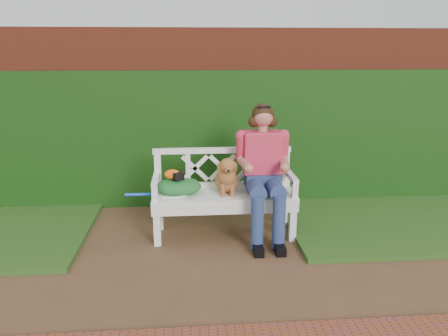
{
  "coord_description": "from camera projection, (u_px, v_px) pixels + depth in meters",
  "views": [
    {
      "loc": [
        0.02,
        -3.72,
        1.95
      ],
      "look_at": [
        0.37,
        0.65,
        0.75
      ],
      "focal_mm": 35.0,
      "sensor_mm": 36.0,
      "label": 1
    }
  ],
  "objects": [
    {
      "name": "garden_bench",
      "position": [
        224.0,
        214.0,
        4.68
      ],
      "size": [
        1.6,
        0.65,
        0.48
      ],
      "primitive_type": null,
      "rotation": [
        0.0,
        0.0,
        0.03
      ],
      "color": "white",
      "rests_on": "ground"
    },
    {
      "name": "ground",
      "position": [
        190.0,
        264.0,
        4.09
      ],
      "size": [
        60.0,
        60.0,
        0.0
      ],
      "primitive_type": "plane",
      "color": "#503523"
    },
    {
      "name": "tennis_racket",
      "position": [
        168.0,
        194.0,
        4.53
      ],
      "size": [
        0.74,
        0.45,
        0.03
      ],
      "primitive_type": null,
      "rotation": [
        0.0,
        0.0,
        -0.25
      ],
      "color": "white",
      "rests_on": "garden_bench"
    },
    {
      "name": "seated_woman",
      "position": [
        262.0,
        173.0,
        4.57
      ],
      "size": [
        0.61,
        0.8,
        1.39
      ],
      "primitive_type": null,
      "rotation": [
        0.0,
        0.0,
        0.03
      ],
      "color": "#F72B5F",
      "rests_on": "ground"
    },
    {
      "name": "green_bag",
      "position": [
        178.0,
        186.0,
        4.56
      ],
      "size": [
        0.5,
        0.4,
        0.16
      ],
      "primitive_type": null,
      "rotation": [
        0.0,
        0.0,
        0.06
      ],
      "color": "#276C2B",
      "rests_on": "garden_bench"
    },
    {
      "name": "grass_right",
      "position": [
        394.0,
        218.0,
        5.14
      ],
      "size": [
        2.6,
        2.0,
        0.05
      ],
      "primitive_type": "cube",
      "color": "#223F17",
      "rests_on": "ground"
    },
    {
      "name": "baseball_glove",
      "position": [
        172.0,
        174.0,
        4.51
      ],
      "size": [
        0.18,
        0.14,
        0.1
      ],
      "primitive_type": "ellipsoid",
      "rotation": [
        0.0,
        0.0,
        -0.13
      ],
      "color": "#F25A14",
      "rests_on": "green_bag"
    },
    {
      "name": "brick_wall",
      "position": [
        188.0,
        117.0,
        5.63
      ],
      "size": [
        10.0,
        0.3,
        2.2
      ],
      "primitive_type": "cube",
      "color": "maroon",
      "rests_on": "ground"
    },
    {
      "name": "camera_item",
      "position": [
        178.0,
        176.0,
        4.51
      ],
      "size": [
        0.14,
        0.12,
        0.08
      ],
      "primitive_type": "cube",
      "rotation": [
        0.0,
        0.0,
        0.25
      ],
      "color": "black",
      "rests_on": "green_bag"
    },
    {
      "name": "dog",
      "position": [
        227.0,
        174.0,
        4.56
      ],
      "size": [
        0.35,
        0.42,
        0.41
      ],
      "primitive_type": null,
      "rotation": [
        0.0,
        0.0,
        0.23
      ],
      "color": "brown",
      "rests_on": "garden_bench"
    },
    {
      "name": "ivy_hedge",
      "position": [
        188.0,
        139.0,
        5.48
      ],
      "size": [
        10.0,
        0.18,
        1.7
      ],
      "primitive_type": "cube",
      "color": "#204D14",
      "rests_on": "ground"
    }
  ]
}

